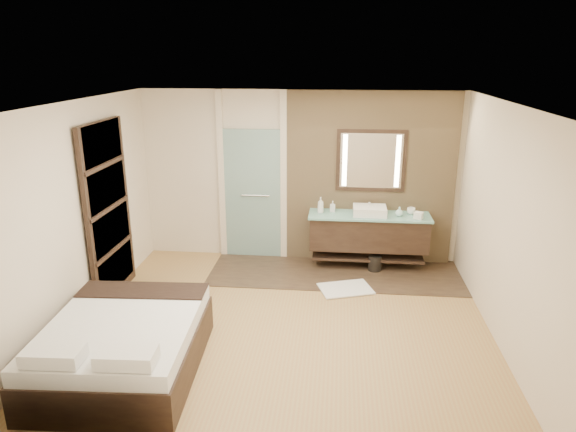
# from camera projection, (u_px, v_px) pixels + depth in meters

# --- Properties ---
(floor) EXTENTS (5.00, 5.00, 0.00)m
(floor) POSITION_uv_depth(u_px,v_px,m) (285.00, 324.00, 6.39)
(floor) COLOR #A27343
(floor) RESTS_ON ground
(tile_strip) EXTENTS (3.80, 1.30, 0.01)m
(tile_strip) POSITION_uv_depth(u_px,v_px,m) (335.00, 273.00, 7.85)
(tile_strip) COLOR #31201B
(tile_strip) RESTS_ON floor
(stone_wall) EXTENTS (2.60, 0.08, 2.70)m
(stone_wall) POSITION_uv_depth(u_px,v_px,m) (370.00, 179.00, 7.98)
(stone_wall) COLOR tan
(stone_wall) RESTS_ON floor
(vanity) EXTENTS (1.85, 0.55, 0.88)m
(vanity) POSITION_uv_depth(u_px,v_px,m) (368.00, 232.00, 7.93)
(vanity) COLOR black
(vanity) RESTS_ON stone_wall
(mirror_unit) EXTENTS (1.06, 0.04, 0.96)m
(mirror_unit) POSITION_uv_depth(u_px,v_px,m) (371.00, 161.00, 7.83)
(mirror_unit) COLOR black
(mirror_unit) RESTS_ON stone_wall
(frosted_door) EXTENTS (1.10, 0.12, 2.70)m
(frosted_door) POSITION_uv_depth(u_px,v_px,m) (253.00, 189.00, 8.21)
(frosted_door) COLOR silver
(frosted_door) RESTS_ON floor
(shoji_partition) EXTENTS (0.06, 1.20, 2.40)m
(shoji_partition) POSITION_uv_depth(u_px,v_px,m) (109.00, 211.00, 6.83)
(shoji_partition) COLOR black
(shoji_partition) RESTS_ON floor
(bed) EXTENTS (1.61, 1.97, 0.73)m
(bed) POSITION_uv_depth(u_px,v_px,m) (124.00, 346.00, 5.36)
(bed) COLOR black
(bed) RESTS_ON floor
(bath_mat) EXTENTS (0.84, 0.71, 0.02)m
(bath_mat) POSITION_uv_depth(u_px,v_px,m) (346.00, 289.00, 7.30)
(bath_mat) COLOR silver
(bath_mat) RESTS_ON floor
(waste_bin) EXTENTS (0.20, 0.20, 0.25)m
(waste_bin) POSITION_uv_depth(u_px,v_px,m) (375.00, 263.00, 7.91)
(waste_bin) COLOR black
(waste_bin) RESTS_ON floor
(tissue_box) EXTENTS (0.16, 0.16, 0.10)m
(tissue_box) POSITION_uv_depth(u_px,v_px,m) (418.00, 215.00, 7.63)
(tissue_box) COLOR white
(tissue_box) RESTS_ON vanity
(soap_bottle_a) EXTENTS (0.11, 0.11, 0.25)m
(soap_bottle_a) POSITION_uv_depth(u_px,v_px,m) (321.00, 205.00, 7.89)
(soap_bottle_a) COLOR silver
(soap_bottle_a) RESTS_ON vanity
(soap_bottle_b) EXTENTS (0.08, 0.08, 0.17)m
(soap_bottle_b) POSITION_uv_depth(u_px,v_px,m) (333.00, 206.00, 7.95)
(soap_bottle_b) COLOR #B2B2B2
(soap_bottle_b) RESTS_ON vanity
(soap_bottle_c) EXTENTS (0.13, 0.13, 0.14)m
(soap_bottle_c) POSITION_uv_depth(u_px,v_px,m) (399.00, 212.00, 7.74)
(soap_bottle_c) COLOR #BCEDE9
(soap_bottle_c) RESTS_ON vanity
(cup) EXTENTS (0.17, 0.17, 0.10)m
(cup) POSITION_uv_depth(u_px,v_px,m) (411.00, 211.00, 7.85)
(cup) COLOR white
(cup) RESTS_ON vanity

